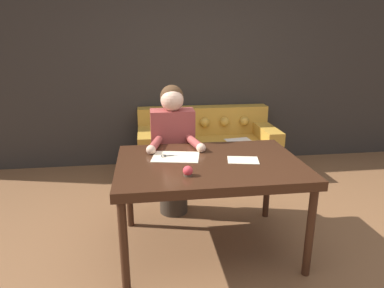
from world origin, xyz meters
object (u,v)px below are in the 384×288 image
Objects in this scene: dining_table at (209,170)px; person at (173,150)px; couch at (206,149)px; pin_cushion at (188,171)px; scissors at (171,156)px.

person is at bearing 109.62° from dining_table.
person is (-0.52, -1.08, 0.36)m from couch.
dining_table is 20.10× the size of pin_cushion.
couch is at bearing 64.25° from person.
couch is 1.37× the size of person.
scissors is (-0.06, -0.49, 0.11)m from person.
scissors is at bearing 101.39° from pin_cushion.
pin_cushion is at bearing -103.80° from couch.
dining_table is 0.70m from person.
dining_table is 0.82× the size of couch.
scissors is at bearing 150.74° from dining_table.
couch reaches higher than dining_table.
person is at bearing 83.45° from scissors.
couch is 2.13m from pin_cushion.
couch reaches higher than scissors.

